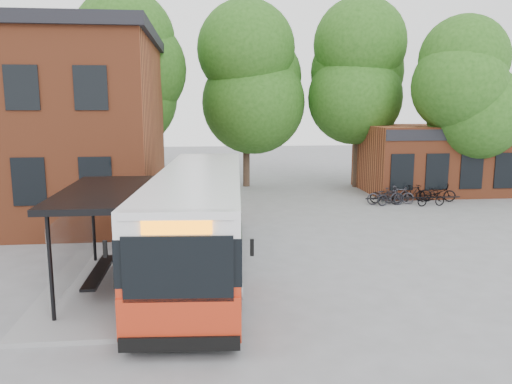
{
  "coord_description": "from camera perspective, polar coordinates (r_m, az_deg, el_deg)",
  "views": [
    {
      "loc": [
        -1.81,
        -14.98,
        5.15
      ],
      "look_at": [
        0.14,
        3.15,
        2.0
      ],
      "focal_mm": 35.0,
      "sensor_mm": 36.0,
      "label": 1
    }
  ],
  "objects": [
    {
      "name": "bicycle_5",
      "position": [
        28.41,
        17.5,
        -0.13
      ],
      "size": [
        1.64,
        0.75,
        0.95
      ],
      "primitive_type": "imported",
      "rotation": [
        0.0,
        0.0,
        1.77
      ],
      "color": "black",
      "rests_on": "ground"
    },
    {
      "name": "tree_2",
      "position": [
        32.5,
        11.62,
        10.21
      ],
      "size": [
        7.92,
        7.92,
        11.0
      ],
      "primitive_type": null,
      "color": "#204C14",
      "rests_on": "ground"
    },
    {
      "name": "bicycle_6",
      "position": [
        29.02,
        20.05,
        -0.04
      ],
      "size": [
        1.99,
        1.22,
        0.99
      ],
      "primitive_type": "imported",
      "rotation": [
        0.0,
        0.0,
        1.25
      ],
      "color": "black",
      "rests_on": "ground"
    },
    {
      "name": "bicycle_0",
      "position": [
        27.14,
        14.47,
        -0.4
      ],
      "size": [
        1.91,
        0.75,
        0.99
      ],
      "primitive_type": "imported",
      "rotation": [
        0.0,
        0.0,
        1.52
      ],
      "color": "#24232A",
      "rests_on": "ground"
    },
    {
      "name": "bicycle_4",
      "position": [
        27.51,
        19.37,
        -0.72
      ],
      "size": [
        1.55,
        0.66,
        0.8
      ],
      "primitive_type": "imported",
      "rotation": [
        0.0,
        0.0,
        1.66
      ],
      "color": "black",
      "rests_on": "ground"
    },
    {
      "name": "bicycle_2",
      "position": [
        27.58,
        14.68,
        -0.32
      ],
      "size": [
        1.84,
        0.91,
        0.93
      ],
      "primitive_type": "imported",
      "rotation": [
        0.0,
        0.0,
        1.4
      ],
      "color": "black",
      "rests_on": "ground"
    },
    {
      "name": "bicycle_1",
      "position": [
        27.01,
        15.17,
        -0.51
      ],
      "size": [
        1.66,
        0.78,
        0.96
      ],
      "primitive_type": "imported",
      "rotation": [
        0.0,
        0.0,
        1.79
      ],
      "color": "black",
      "rests_on": "ground"
    },
    {
      "name": "bicycle_3",
      "position": [
        27.62,
        15.98,
        -0.32
      ],
      "size": [
        1.67,
        0.86,
        0.97
      ],
      "primitive_type": "imported",
      "rotation": [
        0.0,
        0.0,
        1.3
      ],
      "color": "#302F35",
      "rests_on": "ground"
    },
    {
      "name": "ground",
      "position": [
        15.94,
        0.73,
        -9.04
      ],
      "size": [
        100.0,
        100.0,
        0.0
      ],
      "primitive_type": "plane",
      "color": "slate"
    },
    {
      "name": "tree_0",
      "position": [
        31.27,
        -14.06,
        10.15
      ],
      "size": [
        7.92,
        7.92,
        11.0
      ],
      "primitive_type": null,
      "color": "#204C14",
      "rests_on": "ground"
    },
    {
      "name": "bike_rail",
      "position": [
        27.78,
        17.5,
        -0.95
      ],
      "size": [
        5.2,
        0.1,
        0.38
      ],
      "primitive_type": null,
      "color": "black",
      "rests_on": "ground"
    },
    {
      "name": "shop_row",
      "position": [
        33.65,
        23.92,
        3.58
      ],
      "size": [
        14.0,
        6.2,
        4.0
      ],
      "primitive_type": null,
      "color": "brown",
      "rests_on": "ground"
    },
    {
      "name": "tree_3",
      "position": [
        30.78,
        22.86,
        8.09
      ],
      "size": [
        7.04,
        7.04,
        9.28
      ],
      "primitive_type": null,
      "color": "#204C14",
      "rests_on": "ground"
    },
    {
      "name": "city_bus",
      "position": [
        16.02,
        -6.39,
        -3.22
      ],
      "size": [
        3.45,
        12.41,
        3.12
      ],
      "primitive_type": null,
      "rotation": [
        0.0,
        0.0,
        -0.07
      ],
      "color": "#B02B13",
      "rests_on": "ground"
    },
    {
      "name": "bus_shelter",
      "position": [
        14.71,
        -16.53,
        -5.18
      ],
      "size": [
        3.6,
        7.0,
        2.9
      ],
      "primitive_type": null,
      "color": "black",
      "rests_on": "ground"
    },
    {
      "name": "tree_1",
      "position": [
        32.11,
        -1.13,
        9.88
      ],
      "size": [
        7.92,
        7.92,
        10.4
      ],
      "primitive_type": null,
      "color": "#204C14",
      "rests_on": "ground"
    }
  ]
}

